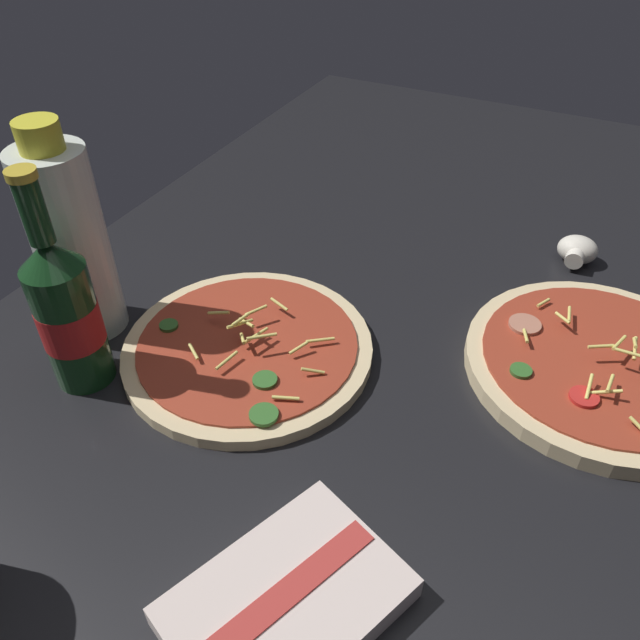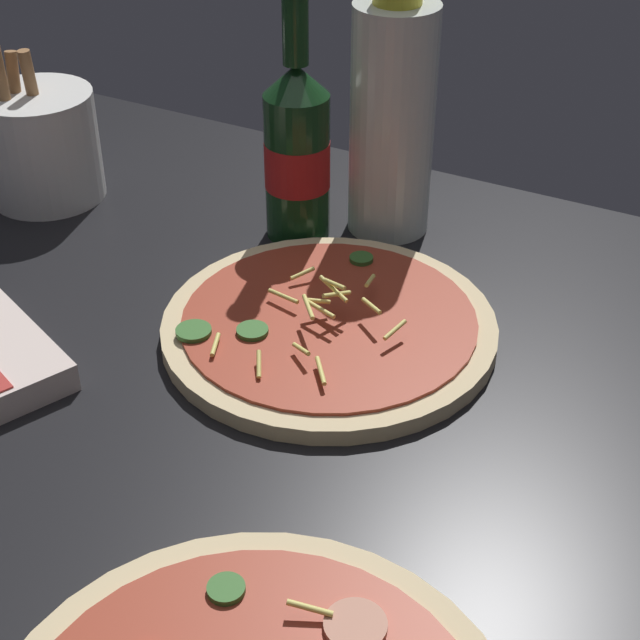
{
  "view_description": "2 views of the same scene",
  "coord_description": "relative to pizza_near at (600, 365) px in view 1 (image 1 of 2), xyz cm",
  "views": [
    {
      "loc": [
        -50.37,
        -17.41,
        49.5
      ],
      "look_at": [
        -3.8,
        5.72,
        6.63
      ],
      "focal_mm": 35.0,
      "sensor_mm": 36.0,
      "label": 1
    },
    {
      "loc": [
        22.45,
        -45.74,
        49.2
      ],
      "look_at": [
        -6.12,
        7.22,
        7.78
      ],
      "focal_mm": 55.0,
      "sensor_mm": 36.0,
      "label": 2
    }
  ],
  "objects": [
    {
      "name": "beer_bottle",
      "position": [
        -24.72,
        48.88,
        7.66
      ],
      "size": [
        6.12,
        6.12,
        23.82
      ],
      "color": "#143819",
      "rests_on": "counter_slab"
    },
    {
      "name": "dish_towel",
      "position": [
        -37.41,
        17.56,
        0.16
      ],
      "size": [
        20.19,
        17.46,
        2.56
      ],
      "color": "beige",
      "rests_on": "counter_slab"
    },
    {
      "name": "pizza_near",
      "position": [
        0.0,
        0.0,
        0.0
      ],
      "size": [
        28.37,
        28.37,
        4.99
      ],
      "color": "beige",
      "rests_on": "counter_slab"
    },
    {
      "name": "pizza_far",
      "position": [
        -14.15,
        35.19,
        -0.23
      ],
      "size": [
        27.46,
        27.46,
        4.89
      ],
      "color": "beige",
      "rests_on": "counter_slab"
    },
    {
      "name": "counter_slab",
      "position": [
        -6.02,
        22.75,
        -2.31
      ],
      "size": [
        160.0,
        90.0,
        2.5
      ],
      "color": "black",
      "rests_on": "ground"
    },
    {
      "name": "mushroom_left",
      "position": [
        20.73,
        5.72,
        0.75
      ],
      "size": [
        5.41,
        5.15,
        3.61
      ],
      "color": "white",
      "rests_on": "counter_slab"
    },
    {
      "name": "oil_bottle",
      "position": [
        -17.7,
        54.2,
        10.23
      ],
      "size": [
        7.8,
        7.8,
        24.56
      ],
      "color": "silver",
      "rests_on": "counter_slab"
    }
  ]
}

